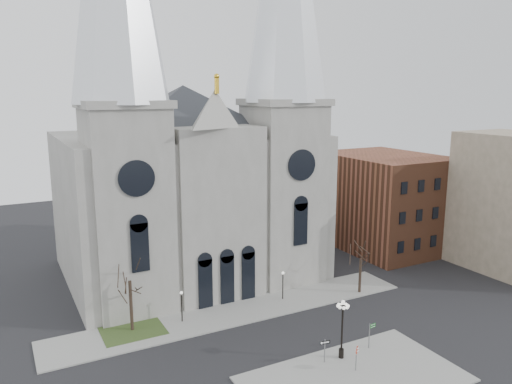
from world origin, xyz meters
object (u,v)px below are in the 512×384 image
globe_lamp (342,322)px  street_name_sign (370,334)px  stop_sign (356,352)px  one_way_sign (325,347)px

globe_lamp → street_name_sign: globe_lamp is taller
street_name_sign → stop_sign: bearing=-151.3°
one_way_sign → globe_lamp: bearing=10.0°
globe_lamp → one_way_sign: size_ratio=2.52×
globe_lamp → street_name_sign: 3.91m
stop_sign → globe_lamp: 2.84m
stop_sign → globe_lamp: size_ratio=0.42×
stop_sign → globe_lamp: globe_lamp is taller
globe_lamp → one_way_sign: (-1.77, 0.05, -1.95)m
globe_lamp → street_name_sign: (3.35, 0.17, -2.00)m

